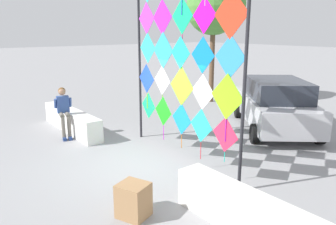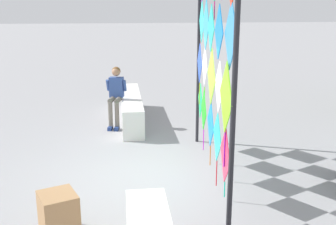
% 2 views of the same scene
% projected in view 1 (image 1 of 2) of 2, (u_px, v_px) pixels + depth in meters
% --- Properties ---
extents(ground, '(120.00, 120.00, 0.00)m').
position_uv_depth(ground, '(141.00, 164.00, 8.30)').
color(ground, gray).
extents(plaza_ledge_left, '(3.50, 0.52, 0.70)m').
position_uv_depth(plaza_ledge_left, '(72.00, 121.00, 10.97)').
color(plaza_ledge_left, silver).
rests_on(plaza_ledge_left, ground).
extents(plaza_ledge_right, '(3.50, 0.52, 0.70)m').
position_uv_depth(plaza_ledge_right, '(263.00, 222.00, 5.19)').
color(plaza_ledge_right, silver).
rests_on(plaza_ledge_right, ground).
extents(kite_display_rack, '(4.33, 0.46, 5.00)m').
position_uv_depth(kite_display_rack, '(182.00, 47.00, 7.98)').
color(kite_display_rack, '#232328').
rests_on(kite_display_rack, ground).
extents(seated_vendor, '(0.72, 0.55, 1.55)m').
position_uv_depth(seated_vendor, '(64.00, 108.00, 10.23)').
color(seated_vendor, '#666056').
rests_on(seated_vendor, ground).
extents(parked_car, '(4.56, 4.27, 1.70)m').
position_uv_depth(parked_car, '(275.00, 104.00, 11.04)').
color(parked_car, '#B7B7BC').
rests_on(parked_car, ground).
extents(cardboard_box_large, '(0.66, 0.63, 0.63)m').
position_uv_depth(cardboard_box_large, '(133.00, 200.00, 5.93)').
color(cardboard_box_large, '#9E754C').
rests_on(cardboard_box_large, ground).
extents(tree_broadleaf, '(2.42, 2.78, 5.45)m').
position_uv_depth(tree_broadleaf, '(217.00, 6.00, 14.67)').
color(tree_broadleaf, brown).
rests_on(tree_broadleaf, ground).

